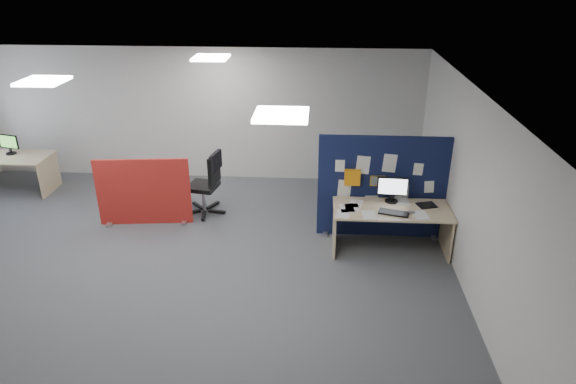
# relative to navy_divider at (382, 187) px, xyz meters

# --- Properties ---
(floor) EXTENTS (9.00, 9.00, 0.00)m
(floor) POSITION_rel_navy_divider_xyz_m (-3.47, -1.15, -0.87)
(floor) COLOR #52555A
(floor) RESTS_ON ground
(ceiling) EXTENTS (9.00, 7.00, 0.02)m
(ceiling) POSITION_rel_navy_divider_xyz_m (-3.47, -1.15, 1.83)
(ceiling) COLOR white
(ceiling) RESTS_ON wall_back
(wall_back) EXTENTS (9.00, 0.02, 2.70)m
(wall_back) POSITION_rel_navy_divider_xyz_m (-3.47, 2.35, 0.48)
(wall_back) COLOR silver
(wall_back) RESTS_ON floor
(wall_front) EXTENTS (9.00, 0.02, 2.70)m
(wall_front) POSITION_rel_navy_divider_xyz_m (-3.47, -4.65, 0.48)
(wall_front) COLOR silver
(wall_front) RESTS_ON floor
(wall_right) EXTENTS (0.02, 7.00, 2.70)m
(wall_right) POSITION_rel_navy_divider_xyz_m (1.03, -1.15, 0.48)
(wall_right) COLOR silver
(wall_right) RESTS_ON floor
(ceiling_lights) EXTENTS (4.10, 4.10, 0.04)m
(ceiling_lights) POSITION_rel_navy_divider_xyz_m (-3.13, -0.48, 1.80)
(ceiling_lights) COLOR white
(ceiling_lights) RESTS_ON ceiling
(navy_divider) EXTENTS (2.11, 0.30, 1.74)m
(navy_divider) POSITION_rel_navy_divider_xyz_m (0.00, 0.00, 0.00)
(navy_divider) COLOR #0F1537
(navy_divider) RESTS_ON floor
(main_desk) EXTENTS (1.81, 0.81, 0.73)m
(main_desk) POSITION_rel_navy_divider_xyz_m (0.11, -0.44, -0.31)
(main_desk) COLOR tan
(main_desk) RESTS_ON floor
(monitor_main) EXTENTS (0.48, 0.20, 0.42)m
(monitor_main) POSITION_rel_navy_divider_xyz_m (0.13, -0.23, 0.09)
(monitor_main) COLOR black
(monitor_main) RESTS_ON main_desk
(keyboard) EXTENTS (0.48, 0.29, 0.02)m
(keyboard) POSITION_rel_navy_divider_xyz_m (0.12, -0.65, -0.13)
(keyboard) COLOR black
(keyboard) RESTS_ON main_desk
(mouse) EXTENTS (0.10, 0.06, 0.03)m
(mouse) POSITION_rel_navy_divider_xyz_m (0.39, -0.62, -0.13)
(mouse) COLOR #A4A5AA
(mouse) RESTS_ON main_desk
(paper_tray) EXTENTS (0.33, 0.29, 0.01)m
(paper_tray) POSITION_rel_navy_divider_xyz_m (0.67, -0.34, -0.13)
(paper_tray) COLOR black
(paper_tray) RESTS_ON main_desk
(red_divider) EXTENTS (1.59, 0.30, 1.20)m
(red_divider) POSITION_rel_navy_divider_xyz_m (-4.02, 0.16, -0.28)
(red_divider) COLOR #A7151D
(red_divider) RESTS_ON floor
(second_desk) EXTENTS (1.67, 0.84, 0.73)m
(second_desk) POSITION_rel_navy_divider_xyz_m (-7.15, 1.41, -0.32)
(second_desk) COLOR tan
(second_desk) RESTS_ON floor
(monitor_second) EXTENTS (0.43, 0.20, 0.40)m
(monitor_second) POSITION_rel_navy_divider_xyz_m (-7.11, 1.50, 0.08)
(monitor_second) COLOR black
(monitor_second) RESTS_ON second_desk
(office_chair) EXTENTS (0.77, 0.76, 1.17)m
(office_chair) POSITION_rel_navy_divider_xyz_m (-2.99, 0.62, -0.21)
(office_chair) COLOR black
(office_chair) RESTS_ON floor
(desk_papers) EXTENTS (1.41, 0.85, 0.00)m
(desk_papers) POSITION_rel_navy_divider_xyz_m (-0.23, -0.52, -0.14)
(desk_papers) COLOR white
(desk_papers) RESTS_ON main_desk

